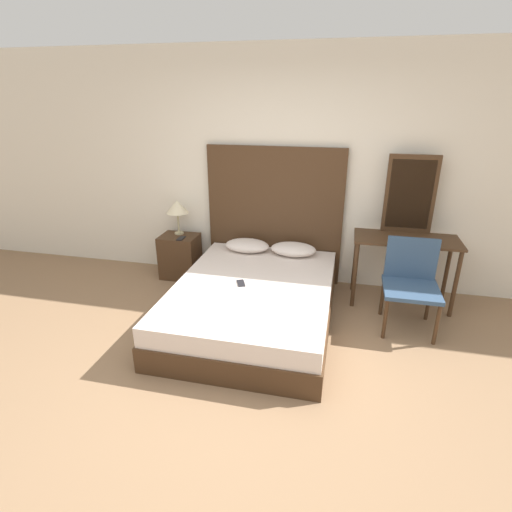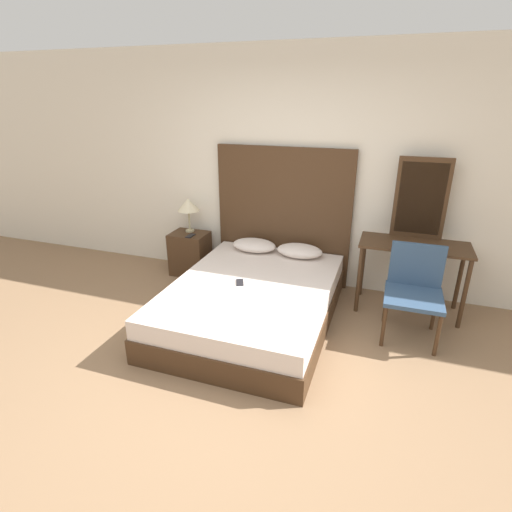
% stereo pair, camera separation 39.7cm
% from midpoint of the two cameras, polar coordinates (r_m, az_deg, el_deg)
% --- Properties ---
extents(ground_plane, '(16.00, 16.00, 0.00)m').
position_cam_midpoint_polar(ground_plane, '(3.29, -6.34, -19.32)').
color(ground_plane, '#8C6B4C').
extents(wall_back, '(10.00, 0.06, 2.70)m').
position_cam_midpoint_polar(wall_back, '(4.74, 2.08, 12.08)').
color(wall_back, silver).
rests_on(wall_back, ground_plane).
extents(bed, '(1.55, 2.11, 0.43)m').
position_cam_midpoint_polar(bed, '(4.08, -3.14, -6.67)').
color(bed, '#422B19').
rests_on(bed, ground_plane).
extents(headboard, '(1.63, 0.05, 1.63)m').
position_cam_midpoint_polar(headboard, '(4.82, 0.25, 5.72)').
color(headboard, '#422B19').
rests_on(headboard, ground_plane).
extents(pillow_left, '(0.53, 0.33, 0.14)m').
position_cam_midpoint_polar(pillow_left, '(4.76, -3.65, 1.47)').
color(pillow_left, silver).
rests_on(pillow_left, bed).
extents(pillow_right, '(0.53, 0.33, 0.14)m').
position_cam_midpoint_polar(pillow_right, '(4.64, 2.92, 0.93)').
color(pillow_right, silver).
rests_on(pillow_right, bed).
extents(phone_on_bed, '(0.12, 0.17, 0.01)m').
position_cam_midpoint_polar(phone_on_bed, '(3.98, -5.03, -3.95)').
color(phone_on_bed, '#232328').
rests_on(phone_on_bed, bed).
extents(nightstand, '(0.46, 0.37, 0.55)m').
position_cam_midpoint_polar(nightstand, '(5.17, -12.96, -0.07)').
color(nightstand, '#422B19').
rests_on(nightstand, ground_plane).
extents(table_lamp, '(0.27, 0.27, 0.43)m').
position_cam_midpoint_polar(table_lamp, '(5.05, -13.44, 6.73)').
color(table_lamp, tan).
rests_on(table_lamp, nightstand).
extents(phone_on_nightstand, '(0.07, 0.15, 0.01)m').
position_cam_midpoint_polar(phone_on_nightstand, '(4.96, -12.94, 2.44)').
color(phone_on_nightstand, black).
rests_on(phone_on_nightstand, nightstand).
extents(vanity_desk, '(1.08, 0.49, 0.76)m').
position_cam_midpoint_polar(vanity_desk, '(4.48, 18.21, 0.86)').
color(vanity_desk, '#422B19').
rests_on(vanity_desk, ground_plane).
extents(vanity_mirror, '(0.52, 0.03, 0.84)m').
position_cam_midpoint_polar(vanity_mirror, '(4.54, 18.84, 8.28)').
color(vanity_mirror, '#422B19').
rests_on(vanity_mirror, vanity_desk).
extents(chair, '(0.52, 0.52, 0.88)m').
position_cam_midpoint_polar(chair, '(4.11, 18.72, -3.18)').
color(chair, '#334C6B').
rests_on(chair, ground_plane).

